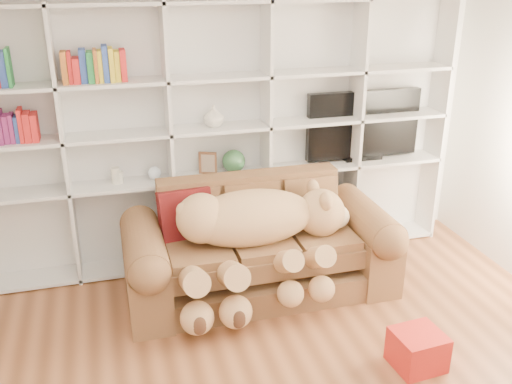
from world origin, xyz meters
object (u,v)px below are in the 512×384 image
object	(u,v)px
sofa	(259,252)
tv	(363,126)
teddy_bear	(255,232)
gift_box	(417,350)

from	to	relation	value
sofa	tv	world-z (taller)	tv
teddy_bear	gift_box	distance (m)	1.51
sofa	tv	size ratio (longest dim) A/B	1.98
gift_box	tv	size ratio (longest dim) A/B	0.30
teddy_bear	tv	bearing A→B (deg)	34.42
teddy_bear	tv	world-z (taller)	tv
tv	sofa	bearing A→B (deg)	-150.91
sofa	gift_box	size ratio (longest dim) A/B	6.71
sofa	tv	bearing A→B (deg)	29.09
sofa	teddy_bear	xyz separation A→B (m)	(-0.09, -0.19, 0.29)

